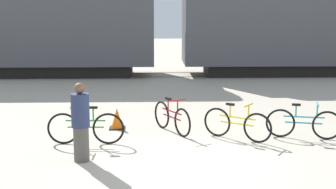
% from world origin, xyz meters
% --- Properties ---
extents(ground_plane, '(80.00, 80.00, 0.00)m').
position_xyz_m(ground_plane, '(0.00, 0.00, 0.00)').
color(ground_plane, '#B2A893').
extents(freight_train, '(56.79, 2.84, 5.55)m').
position_xyz_m(freight_train, '(-0.00, 12.68, 2.94)').
color(freight_train, black).
rests_on(freight_train, ground_plane).
extents(rail_near, '(68.79, 0.07, 0.01)m').
position_xyz_m(rail_near, '(0.00, 11.97, 0.01)').
color(rail_near, '#4C4238').
rests_on(rail_near, ground_plane).
extents(rail_far, '(68.79, 0.07, 0.01)m').
position_xyz_m(rail_far, '(0.00, 13.40, 0.01)').
color(rail_far, '#4C4238').
rests_on(rail_far, ground_plane).
extents(bicycle_green, '(1.78, 0.46, 0.92)m').
position_xyz_m(bicycle_green, '(-2.31, 1.27, 0.39)').
color(bicycle_green, black).
rests_on(bicycle_green, ground_plane).
extents(bicycle_teal, '(1.74, 0.54, 0.87)m').
position_xyz_m(bicycle_teal, '(2.85, 1.57, 0.37)').
color(bicycle_teal, black).
rests_on(bicycle_teal, ground_plane).
extents(bicycle_yellow, '(1.47, 1.05, 0.89)m').
position_xyz_m(bicycle_yellow, '(1.23, 1.54, 0.38)').
color(bicycle_yellow, black).
rests_on(bicycle_yellow, ground_plane).
extents(bicycle_maroon, '(0.87, 1.52, 0.89)m').
position_xyz_m(bicycle_maroon, '(-0.29, 2.25, 0.38)').
color(bicycle_maroon, black).
rests_on(bicycle_maroon, ground_plane).
extents(person_in_navy, '(0.37, 0.37, 1.62)m').
position_xyz_m(person_in_navy, '(-2.23, 0.05, 0.80)').
color(person_in_navy, '#514C47').
rests_on(person_in_navy, ground_plane).
extents(traffic_cone, '(0.40, 0.40, 0.55)m').
position_xyz_m(traffic_cone, '(-1.70, 2.67, 0.25)').
color(traffic_cone, black).
rests_on(traffic_cone, ground_plane).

